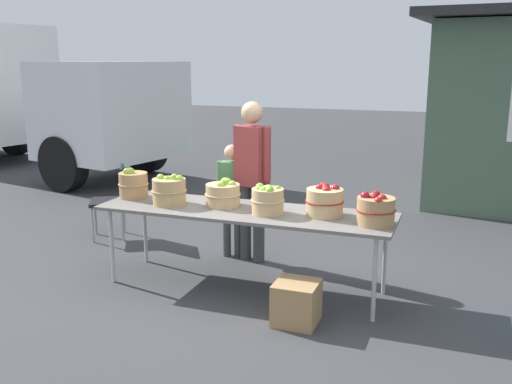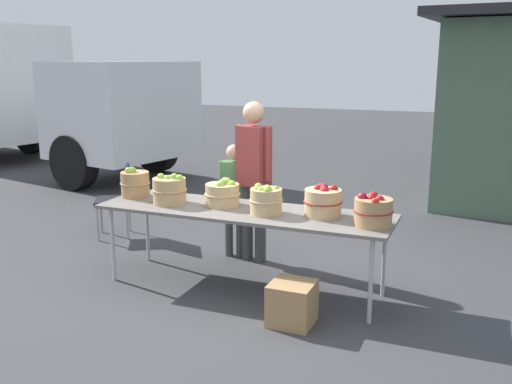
% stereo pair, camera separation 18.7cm
% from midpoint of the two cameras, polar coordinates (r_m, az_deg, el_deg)
% --- Properties ---
extents(ground_plane, '(40.00, 40.00, 0.00)m').
position_cam_midpoint_polar(ground_plane, '(5.41, -0.21, -9.48)').
color(ground_plane, '#38383A').
extents(market_table, '(2.70, 0.76, 0.75)m').
position_cam_midpoint_polar(market_table, '(5.18, -0.22, -2.17)').
color(market_table, slate).
rests_on(market_table, ground).
extents(apple_basket_green_0, '(0.30, 0.30, 0.30)m').
position_cam_midpoint_polar(apple_basket_green_0, '(5.75, -11.09, 0.91)').
color(apple_basket_green_0, '#A87F51').
rests_on(apple_basket_green_0, market_table).
extents(apple_basket_green_1, '(0.33, 0.33, 0.30)m').
position_cam_midpoint_polar(apple_basket_green_1, '(5.41, -7.64, 0.21)').
color(apple_basket_green_1, tan).
rests_on(apple_basket_green_1, market_table).
extents(apple_basket_green_2, '(0.33, 0.33, 0.25)m').
position_cam_midpoint_polar(apple_basket_green_2, '(5.29, -2.34, -0.15)').
color(apple_basket_green_2, tan).
rests_on(apple_basket_green_2, market_table).
extents(apple_basket_green_3, '(0.30, 0.30, 0.26)m').
position_cam_midpoint_polar(apple_basket_green_3, '(5.01, 2.06, -0.78)').
color(apple_basket_green_3, tan).
rests_on(apple_basket_green_3, market_table).
extents(apple_basket_red_0, '(0.34, 0.34, 0.28)m').
position_cam_midpoint_polar(apple_basket_red_0, '(4.97, 7.77, -0.96)').
color(apple_basket_red_0, tan).
rests_on(apple_basket_red_0, market_table).
extents(apple_basket_red_1, '(0.33, 0.33, 0.28)m').
position_cam_midpoint_polar(apple_basket_red_1, '(4.76, 12.70, -1.84)').
color(apple_basket_red_1, '#A87F51').
rests_on(apple_basket_red_1, market_table).
extents(vendor_adult, '(0.43, 0.29, 1.67)m').
position_cam_midpoint_polar(vendor_adult, '(5.85, 0.69, 2.30)').
color(vendor_adult, '#3F3F3F').
rests_on(vendor_adult, ground).
extents(child_customer, '(0.31, 0.21, 1.22)m').
position_cam_midpoint_polar(child_customer, '(6.04, -1.30, 0.05)').
color(child_customer, '#3F3F3F').
rests_on(child_customer, ground).
extents(folding_chair, '(0.55, 0.55, 0.86)m').
position_cam_midpoint_polar(folding_chair, '(6.96, -12.78, -0.27)').
color(folding_chair, black).
rests_on(folding_chair, ground).
extents(produce_crate, '(0.34, 0.34, 0.34)m').
position_cam_midpoint_polar(produce_crate, '(4.67, 4.78, -11.00)').
color(produce_crate, '#A87F51').
rests_on(produce_crate, ground).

